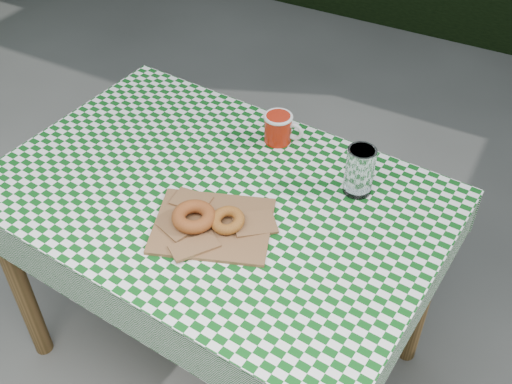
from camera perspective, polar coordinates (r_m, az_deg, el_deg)
ground at (r=2.20m, az=-7.79°, el=-17.23°), size 60.00×60.00×0.00m
table at (r=1.95m, az=-3.32°, el=-8.40°), size 1.27×0.91×0.75m
tablecloth at (r=1.68m, az=-3.82°, el=-0.12°), size 1.30×0.93×0.01m
paper_bag at (r=1.58m, az=-4.05°, el=-3.06°), size 0.36×0.33×0.02m
bagel_front at (r=1.57m, az=-5.81°, el=-2.29°), size 0.14×0.14×0.04m
bagel_back at (r=1.56m, az=-2.68°, el=-2.65°), size 0.11×0.11×0.03m
coffee_mug at (r=1.83m, az=2.06°, el=5.95°), size 0.18×0.18×0.09m
drinking_glass at (r=1.66m, az=9.61°, el=1.96°), size 0.09×0.09×0.14m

